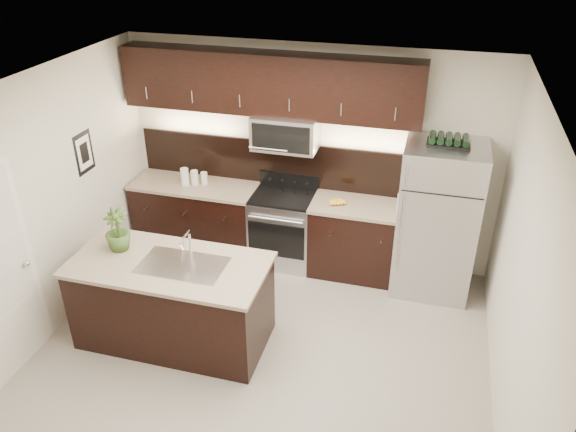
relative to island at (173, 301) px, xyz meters
name	(u,v)px	position (x,y,z in m)	size (l,w,h in m)	color
ground	(262,351)	(0.94, 0.03, -0.47)	(4.50, 4.50, 0.00)	gray
room_walls	(245,206)	(0.82, -0.01, 1.22)	(4.52, 4.02, 2.71)	beige
counter_run	(268,226)	(0.48, 1.72, 0.00)	(3.51, 0.65, 0.94)	black
upper_fixtures	(271,93)	(0.51, 1.87, 1.67)	(3.49, 0.40, 1.66)	black
island	(173,301)	(0.00, 0.00, 0.00)	(1.96, 0.96, 0.94)	black
sink_faucet	(183,263)	(0.15, 0.01, 0.48)	(0.84, 0.50, 0.28)	silver
refrigerator	(437,220)	(2.51, 1.66, 0.43)	(0.87, 0.79, 1.80)	#B2B2B7
wine_rack	(449,141)	(2.51, 1.66, 1.38)	(0.45, 0.28, 0.10)	black
plant	(117,230)	(-0.59, 0.11, 0.69)	(0.25, 0.25, 0.45)	#375321
canisters	(192,177)	(-0.49, 1.70, 0.57)	(0.31, 0.18, 0.22)	silver
french_press	(402,202)	(2.11, 1.67, 0.60)	(0.12, 0.12, 0.34)	silver
bananas	(332,202)	(1.31, 1.64, 0.50)	(0.21, 0.16, 0.06)	gold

